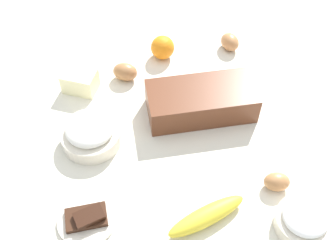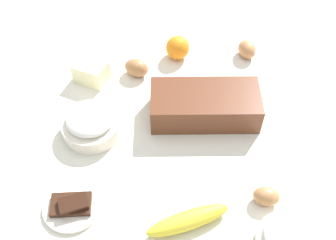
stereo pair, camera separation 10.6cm
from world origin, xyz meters
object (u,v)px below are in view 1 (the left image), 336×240
at_px(loaf_pan, 201,101).
at_px(banana, 207,216).
at_px(butter_block, 80,81).
at_px(chocolate_plate, 87,219).
at_px(egg_loose, 277,182).
at_px(flour_bowl, 91,133).
at_px(sugar_bowl, 304,220).
at_px(orange_fruit, 163,47).
at_px(egg_beside_bowl, 125,72).
at_px(egg_near_butter, 230,42).

bearing_deg(loaf_pan, banana, -100.12).
height_order(butter_block, chocolate_plate, butter_block).
relative_size(banana, butter_block, 2.11).
distance_m(banana, egg_loose, 0.19).
bearing_deg(flour_bowl, loaf_pan, 13.89).
bearing_deg(loaf_pan, sugar_bowl, -67.89).
distance_m(orange_fruit, butter_block, 0.26).
xyz_separation_m(flour_bowl, banana, (0.25, -0.24, -0.01)).
height_order(banana, egg_loose, egg_loose).
height_order(orange_fruit, butter_block, orange_fruit).
bearing_deg(banana, chocolate_plate, 174.48).
bearing_deg(orange_fruit, sugar_bowl, -66.56).
xyz_separation_m(sugar_bowl, orange_fruit, (-0.25, 0.58, 0.01)).
xyz_separation_m(flour_bowl, orange_fruit, (0.21, 0.30, 0.00)).
bearing_deg(sugar_bowl, flour_bowl, 148.61).
bearing_deg(egg_loose, orange_fruit, 114.83).
bearing_deg(chocolate_plate, flour_bowl, 87.78).
relative_size(sugar_bowl, egg_loose, 2.01).
xyz_separation_m(sugar_bowl, chocolate_plate, (-0.47, 0.06, -0.02)).
xyz_separation_m(loaf_pan, egg_beside_bowl, (-0.19, 0.14, -0.02)).
relative_size(loaf_pan, egg_beside_bowl, 4.11).
relative_size(egg_near_butter, chocolate_plate, 0.50).
relative_size(flour_bowl, chocolate_plate, 1.16).
distance_m(banana, chocolate_plate, 0.26).
bearing_deg(flour_bowl, banana, -44.10).
xyz_separation_m(egg_near_butter, egg_beside_bowl, (-0.32, -0.10, 0.00)).
relative_size(banana, chocolate_plate, 1.46).
height_order(orange_fruit, egg_loose, orange_fruit).
relative_size(banana, egg_loose, 3.15).
distance_m(sugar_bowl, chocolate_plate, 0.47).
bearing_deg(butter_block, egg_near_butter, 15.83).
relative_size(butter_block, egg_near_butter, 1.39).
height_order(egg_near_butter, egg_loose, egg_near_butter).
bearing_deg(butter_block, sugar_bowl, -43.57).
distance_m(sugar_bowl, orange_fruit, 0.63).
distance_m(egg_beside_bowl, chocolate_plate, 0.45).
distance_m(orange_fruit, egg_near_butter, 0.21).
bearing_deg(egg_loose, butter_block, 141.60).
height_order(egg_near_butter, chocolate_plate, egg_near_butter).
distance_m(loaf_pan, flour_bowl, 0.30).
bearing_deg(banana, sugar_bowl, -9.56).
bearing_deg(loaf_pan, egg_loose, -64.46).
relative_size(butter_block, egg_beside_bowl, 1.29).
xyz_separation_m(loaf_pan, banana, (-0.04, -0.32, -0.02)).
height_order(sugar_bowl, egg_beside_bowl, sugar_bowl).
xyz_separation_m(orange_fruit, egg_loose, (0.22, -0.47, -0.01)).
bearing_deg(egg_beside_bowl, butter_block, -166.98).
bearing_deg(chocolate_plate, egg_near_butter, 51.58).
bearing_deg(loaf_pan, butter_block, 156.39).
bearing_deg(egg_near_butter, egg_beside_bowl, -163.09).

